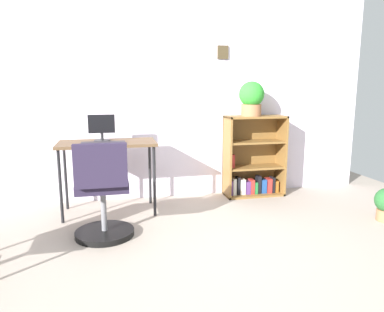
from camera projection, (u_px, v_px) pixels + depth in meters
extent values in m
plane|color=#A49688|center=(204.00, 288.00, 2.38)|extent=(6.24, 6.24, 0.00)
cube|color=silver|center=(158.00, 96.00, 4.22)|extent=(5.20, 0.10, 2.41)
cube|color=#423521|center=(223.00, 52.00, 4.23)|extent=(0.13, 0.02, 0.15)
cube|color=brown|center=(107.00, 143.00, 3.70)|extent=(0.99, 0.51, 0.03)
cylinder|color=black|center=(60.00, 187.00, 3.47)|extent=(0.03, 0.03, 0.73)
cylinder|color=black|center=(154.00, 182.00, 3.67)|extent=(0.03, 0.03, 0.73)
cylinder|color=black|center=(66.00, 176.00, 3.88)|extent=(0.03, 0.03, 0.73)
cylinder|color=black|center=(150.00, 172.00, 4.08)|extent=(0.03, 0.03, 0.73)
cylinder|color=#262628|center=(102.00, 140.00, 3.76)|extent=(0.17, 0.17, 0.01)
cylinder|color=#262628|center=(102.00, 136.00, 3.75)|extent=(0.03, 0.03, 0.07)
cube|color=black|center=(101.00, 124.00, 3.72)|extent=(0.27, 0.02, 0.19)
cube|color=#2C2830|center=(103.00, 143.00, 3.58)|extent=(0.43, 0.11, 0.02)
cylinder|color=black|center=(105.00, 233.00, 3.23)|extent=(0.52, 0.52, 0.05)
cylinder|color=slate|center=(104.00, 210.00, 3.19)|extent=(0.05, 0.05, 0.39)
cube|color=#261E34|center=(102.00, 184.00, 3.14)|extent=(0.44, 0.44, 0.08)
cube|color=#261E34|center=(101.00, 166.00, 2.86)|extent=(0.42, 0.07, 0.35)
cube|color=brown|center=(227.00, 157.00, 4.30)|extent=(0.02, 0.30, 0.97)
cube|color=brown|center=(281.00, 155.00, 4.45)|extent=(0.02, 0.30, 0.97)
cube|color=brown|center=(256.00, 117.00, 4.29)|extent=(0.72, 0.30, 0.02)
cube|color=brown|center=(253.00, 194.00, 4.46)|extent=(0.72, 0.30, 0.02)
cube|color=brown|center=(250.00, 154.00, 4.51)|extent=(0.72, 0.02, 0.97)
cube|color=brown|center=(254.00, 167.00, 4.40)|extent=(0.67, 0.28, 0.02)
cube|color=brown|center=(255.00, 142.00, 4.34)|extent=(0.67, 0.28, 0.02)
cube|color=#593372|center=(230.00, 188.00, 4.37)|extent=(0.03, 0.12, 0.18)
cube|color=beige|center=(234.00, 186.00, 4.38)|extent=(0.04, 0.11, 0.20)
cube|color=black|center=(238.00, 186.00, 4.39)|extent=(0.04, 0.10, 0.22)
cube|color=beige|center=(242.00, 186.00, 4.40)|extent=(0.06, 0.10, 0.19)
cube|color=#593372|center=(247.00, 187.00, 4.42)|extent=(0.06, 0.10, 0.16)
cube|color=#B22D28|center=(251.00, 186.00, 4.43)|extent=(0.05, 0.11, 0.18)
cube|color=#237238|center=(255.00, 187.00, 4.44)|extent=(0.03, 0.12, 0.14)
cube|color=black|center=(258.00, 184.00, 4.44)|extent=(0.04, 0.11, 0.22)
cube|color=#1E478C|center=(263.00, 186.00, 4.46)|extent=(0.07, 0.10, 0.17)
cube|color=#B22D28|center=(268.00, 185.00, 4.48)|extent=(0.06, 0.12, 0.18)
cube|color=black|center=(272.00, 184.00, 4.49)|extent=(0.03, 0.12, 0.19)
cube|color=#99591E|center=(275.00, 186.00, 4.50)|extent=(0.05, 0.10, 0.14)
cube|color=#B22D28|center=(231.00, 161.00, 4.31)|extent=(0.05, 0.11, 0.16)
cylinder|color=#9E6642|center=(251.00, 110.00, 4.24)|extent=(0.23, 0.23, 0.14)
sphere|color=green|center=(252.00, 94.00, 4.20)|extent=(0.29, 0.29, 0.29)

